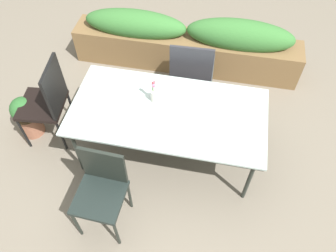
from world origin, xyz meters
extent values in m
plane|color=#756B5B|center=(0.00, 0.00, 0.00)|extent=(12.00, 12.00, 0.00)
cube|color=#B2C6C1|center=(-0.02, 0.07, 0.69)|extent=(1.90, 0.96, 0.02)
cube|color=#232823|center=(-0.02, 0.07, 0.67)|extent=(1.86, 0.94, 0.02)
cylinder|color=#232823|center=(-0.88, -0.33, 0.34)|extent=(0.04, 0.04, 0.68)
cylinder|color=#232823|center=(0.84, -0.33, 0.34)|extent=(0.04, 0.04, 0.68)
cylinder|color=#232823|center=(-0.88, 0.46, 0.34)|extent=(0.04, 0.04, 0.68)
cylinder|color=#232823|center=(0.84, 0.46, 0.34)|extent=(0.04, 0.04, 0.68)
cube|color=#383C3C|center=(0.09, 0.97, 0.49)|extent=(0.51, 0.51, 0.04)
cube|color=#2D2D33|center=(0.10, 0.73, 0.73)|extent=(0.47, 0.05, 0.46)
cylinder|color=#2D2D33|center=(-0.15, 1.18, 0.24)|extent=(0.03, 0.03, 0.48)
cylinder|color=#2D2D33|center=(0.31, 1.20, 0.24)|extent=(0.03, 0.03, 0.48)
cylinder|color=#2D2D33|center=(-0.13, 0.73, 0.24)|extent=(0.03, 0.03, 0.48)
cylinder|color=#2D2D33|center=(0.32, 0.75, 0.24)|extent=(0.03, 0.03, 0.48)
cube|color=black|center=(-1.39, 0.07, 0.49)|extent=(0.51, 0.51, 0.04)
cube|color=black|center=(-1.18, 0.09, 0.77)|extent=(0.08, 0.44, 0.54)
cylinder|color=black|center=(-1.58, -0.17, 0.24)|extent=(0.03, 0.03, 0.48)
cylinder|color=black|center=(-1.63, 0.25, 0.24)|extent=(0.03, 0.03, 0.48)
cylinder|color=black|center=(-1.16, -0.12, 0.24)|extent=(0.03, 0.03, 0.48)
cylinder|color=black|center=(-1.21, 0.30, 0.24)|extent=(0.03, 0.03, 0.48)
cube|color=black|center=(-0.45, -0.84, 0.48)|extent=(0.43, 0.43, 0.04)
cube|color=black|center=(-0.44, -0.64, 0.70)|extent=(0.40, 0.05, 0.42)
cylinder|color=black|center=(-0.27, -1.03, 0.24)|extent=(0.03, 0.03, 0.47)
cylinder|color=black|center=(-0.65, -1.02, 0.24)|extent=(0.03, 0.03, 0.47)
cylinder|color=black|center=(-0.25, -0.65, 0.24)|extent=(0.03, 0.03, 0.47)
cylinder|color=black|center=(-0.63, -0.64, 0.24)|extent=(0.03, 0.03, 0.47)
cylinder|color=silver|center=(-0.18, 0.17, 0.77)|extent=(0.07, 0.07, 0.13)
cylinder|color=#47843D|center=(-0.18, 0.18, 0.85)|extent=(0.01, 0.01, 0.11)
sphere|color=pink|center=(-0.18, 0.18, 0.90)|extent=(0.03, 0.03, 0.03)
cylinder|color=#47843D|center=(-0.19, 0.18, 0.86)|extent=(0.01, 0.01, 0.13)
sphere|color=pink|center=(-0.19, 0.18, 0.92)|extent=(0.03, 0.03, 0.03)
cylinder|color=#47843D|center=(-0.18, 0.18, 0.87)|extent=(0.01, 0.01, 0.16)
sphere|color=#DB4C56|center=(-0.18, 0.18, 0.95)|extent=(0.03, 0.03, 0.03)
cylinder|color=#47843D|center=(-0.18, 0.17, 0.86)|extent=(0.01, 0.01, 0.13)
sphere|color=pink|center=(-0.18, 0.17, 0.92)|extent=(0.03, 0.03, 0.03)
cylinder|color=#47843D|center=(-0.20, 0.18, 0.88)|extent=(0.01, 0.01, 0.17)
sphere|color=white|center=(-0.20, 0.18, 0.97)|extent=(0.04, 0.04, 0.04)
cube|color=brown|center=(-0.08, 1.54, 0.24)|extent=(2.98, 0.43, 0.47)
ellipsoid|color=#387233|center=(-0.75, 1.54, 0.57)|extent=(1.34, 0.39, 0.36)
ellipsoid|color=#387233|center=(0.59, 1.54, 0.59)|extent=(1.34, 0.39, 0.40)
cylinder|color=#9E6047|center=(-1.63, 0.04, 0.14)|extent=(0.26, 0.26, 0.28)
sphere|color=#2D662D|center=(-1.63, 0.04, 0.39)|extent=(0.28, 0.28, 0.28)
camera|label=1|loc=(0.39, -1.98, 3.15)|focal=35.65mm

